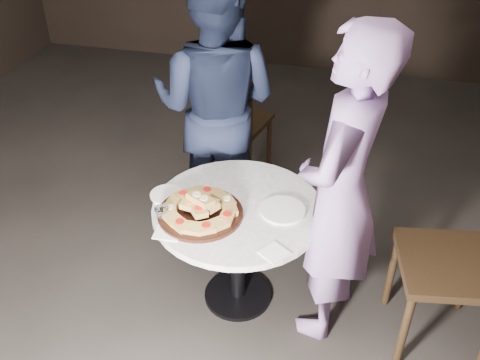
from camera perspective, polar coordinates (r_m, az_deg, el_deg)
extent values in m
plane|color=black|center=(3.07, -2.99, -13.72)|extent=(7.00, 7.00, 0.00)
cylinder|color=black|center=(3.13, -0.22, -12.10)|extent=(0.43, 0.43, 0.03)
cylinder|color=black|center=(2.91, -0.23, -7.91)|extent=(0.09, 0.09, 0.60)
cylinder|color=silver|center=(2.71, -0.25, -3.15)|extent=(0.98, 0.98, 0.03)
cylinder|color=black|center=(2.64, -4.26, -3.59)|extent=(0.55, 0.55, 0.02)
cube|color=#AC8642|center=(2.58, -1.40, -3.99)|extent=(0.07, 0.09, 0.04)
cylinder|color=red|center=(2.56, -1.41, -3.66)|extent=(0.04, 0.04, 0.01)
cube|color=#AC8642|center=(2.62, -1.10, -3.11)|extent=(0.10, 0.11, 0.04)
cube|color=#AC8642|center=(2.67, -1.42, -2.28)|extent=(0.11, 0.11, 0.04)
cylinder|color=beige|center=(2.66, -1.42, -1.96)|extent=(0.06, 0.06, 0.01)
cube|color=#AC8642|center=(2.72, -2.28, -1.64)|extent=(0.11, 0.11, 0.04)
cube|color=#AC8642|center=(2.74, -3.50, -1.31)|extent=(0.09, 0.07, 0.04)
cylinder|color=red|center=(2.73, -3.51, -0.99)|extent=(0.04, 0.04, 0.01)
cube|color=#AC8642|center=(2.74, -4.85, -1.33)|extent=(0.11, 0.11, 0.04)
cube|color=#AC8642|center=(2.73, -6.10, -1.70)|extent=(0.11, 0.11, 0.04)
cylinder|color=red|center=(2.71, -6.13, -1.38)|extent=(0.06, 0.06, 0.01)
cube|color=#AC8642|center=(2.69, -7.03, -2.35)|extent=(0.08, 0.09, 0.04)
cube|color=#AC8642|center=(2.64, -7.44, -3.19)|extent=(0.09, 0.11, 0.04)
cylinder|color=beige|center=(2.63, -7.47, -2.87)|extent=(0.05, 0.05, 0.01)
cube|color=#AC8642|center=(2.59, -7.24, -4.05)|extent=(0.11, 0.11, 0.04)
cube|color=#AC8642|center=(2.55, -6.42, -4.76)|extent=(0.11, 0.11, 0.04)
cylinder|color=red|center=(2.53, -6.45, -4.44)|extent=(0.06, 0.06, 0.01)
cube|color=#AC8642|center=(2.52, -5.13, -5.16)|extent=(0.09, 0.07, 0.04)
cube|color=#AC8642|center=(2.52, -3.65, -5.15)|extent=(0.11, 0.11, 0.04)
cylinder|color=red|center=(2.50, -3.67, -4.82)|extent=(0.06, 0.06, 0.01)
cube|color=#AC8642|center=(2.54, -2.31, -4.72)|extent=(0.11, 0.11, 0.04)
cube|color=#AC8642|center=(2.61, -3.28, -2.69)|extent=(0.09, 0.10, 0.04)
cylinder|color=#2D6B1E|center=(2.60, -3.29, -2.36)|extent=(0.05, 0.05, 0.01)
cube|color=#AC8642|center=(2.65, -4.22, -2.05)|extent=(0.10, 0.11, 0.04)
cylinder|color=beige|center=(2.64, -4.24, -1.72)|extent=(0.05, 0.05, 0.01)
cube|color=#AC8642|center=(2.62, -5.33, -2.65)|extent=(0.10, 0.08, 0.03)
cylinder|color=orange|center=(2.60, -5.35, -2.32)|extent=(0.05, 0.05, 0.01)
cube|color=#AC8642|center=(2.57, -4.39, -3.31)|extent=(0.11, 0.11, 0.04)
cylinder|color=red|center=(2.56, -4.41, -2.98)|extent=(0.06, 0.06, 0.01)
cube|color=#AC8642|center=(2.61, -3.28, -2.69)|extent=(0.11, 0.11, 0.04)
cylinder|color=#2D6B1E|center=(2.60, -3.29, -2.36)|extent=(0.06, 0.06, 0.01)
cube|color=#AC8642|center=(2.58, -3.83, -2.25)|extent=(0.11, 0.11, 0.04)
cylinder|color=beige|center=(2.57, -3.85, -1.92)|extent=(0.06, 0.06, 0.01)
cube|color=#AC8642|center=(2.61, -4.61, -1.86)|extent=(0.11, 0.10, 0.04)
cylinder|color=beige|center=(2.60, -4.63, -1.53)|extent=(0.06, 0.06, 0.01)
cylinder|color=white|center=(2.80, -7.82, -1.54)|extent=(0.21, 0.21, 0.01)
cylinder|color=white|center=(2.67, 4.57, -3.22)|extent=(0.23, 0.23, 0.01)
imported|color=silver|center=(2.63, -8.34, -3.55)|extent=(0.08, 0.08, 0.07)
cube|color=white|center=(2.57, -7.63, -5.45)|extent=(0.13, 0.13, 0.01)
cube|color=white|center=(2.44, 3.65, -7.76)|extent=(0.15, 0.15, 0.01)
cube|color=black|center=(3.89, -0.20, 6.34)|extent=(0.49, 0.49, 0.04)
cube|color=black|center=(3.63, -1.68, 7.98)|extent=(0.41, 0.13, 0.44)
cylinder|color=black|center=(4.07, 3.12, 4.16)|extent=(0.04, 0.04, 0.44)
cylinder|color=black|center=(4.20, -1.25, 5.26)|extent=(0.04, 0.04, 0.44)
cylinder|color=black|center=(3.80, 0.97, 1.75)|extent=(0.04, 0.04, 0.44)
cylinder|color=black|center=(3.94, -3.62, 3.00)|extent=(0.04, 0.04, 0.44)
cube|color=black|center=(2.78, 21.42, -8.38)|extent=(0.54, 0.54, 0.04)
cylinder|color=black|center=(3.04, 15.90, -9.22)|extent=(0.05, 0.05, 0.50)
cylinder|color=black|center=(2.77, 17.13, -15.00)|extent=(0.05, 0.05, 0.50)
cylinder|color=black|center=(3.15, 23.16, -9.25)|extent=(0.05, 0.05, 0.50)
imported|color=black|center=(3.23, -2.60, 7.95)|extent=(0.85, 0.68, 1.68)
imported|color=#7B629B|center=(2.53, 10.67, -1.43)|extent=(0.53, 0.68, 1.66)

